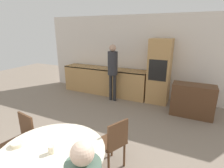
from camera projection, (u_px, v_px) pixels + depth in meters
wall_back at (144, 57)px, 5.60m from camera, size 7.17×0.05×2.60m
kitchen_counter at (105, 80)px, 6.07m from camera, size 2.96×0.60×0.90m
oven_unit at (159, 72)px, 5.18m from camera, size 0.63×0.59×1.91m
sideboard at (192, 100)px, 4.45m from camera, size 1.02×0.45×0.84m
dining_table at (54, 164)px, 2.19m from camera, size 1.30×1.30×0.73m
chair_far_left at (22, 138)px, 2.77m from camera, size 0.46×0.46×0.88m
chair_far_right at (114, 142)px, 2.69m from camera, size 0.53×0.53×0.88m
person_standing at (113, 66)px, 5.24m from camera, size 0.30×0.30×1.74m
cup at (51, 149)px, 2.08m from camera, size 0.08×0.08×0.09m
bowl_near at (17, 144)px, 2.22m from camera, size 0.15×0.15×0.05m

